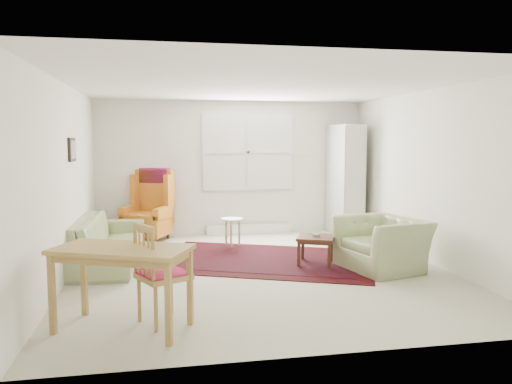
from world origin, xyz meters
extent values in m
cube|color=#BDBAA1|center=(0.00, 0.00, 0.00)|extent=(5.00, 5.50, 0.01)
cube|color=white|center=(0.00, 0.00, 2.50)|extent=(5.00, 5.50, 0.01)
cube|color=white|center=(0.00, 2.75, 1.25)|extent=(5.00, 0.04, 2.50)
cube|color=white|center=(0.00, -2.75, 1.25)|extent=(5.00, 0.04, 2.50)
cube|color=white|center=(-2.50, 0.00, 1.25)|extent=(0.04, 5.50, 2.50)
cube|color=white|center=(2.50, 0.00, 1.25)|extent=(0.04, 5.50, 2.50)
cube|color=white|center=(0.30, 2.73, 1.55)|extent=(1.72, 0.06, 1.42)
cube|color=white|center=(0.30, 2.73, 1.55)|extent=(1.60, 0.02, 1.30)
cube|color=silver|center=(0.30, 2.67, 0.09)|extent=(1.60, 0.12, 0.18)
cube|color=black|center=(-2.48, 0.50, 1.65)|extent=(0.03, 0.42, 0.32)
cube|color=tan|center=(-2.46, 0.50, 1.65)|extent=(0.01, 0.34, 0.24)
imported|color=#8E9C68|center=(-2.10, 0.83, 0.46)|extent=(0.99, 2.31, 0.92)
imported|color=#8E9C68|center=(1.67, -0.24, 0.42)|extent=(1.19, 1.29, 0.85)
camera|label=1|loc=(-1.28, -6.56, 1.78)|focal=35.00mm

